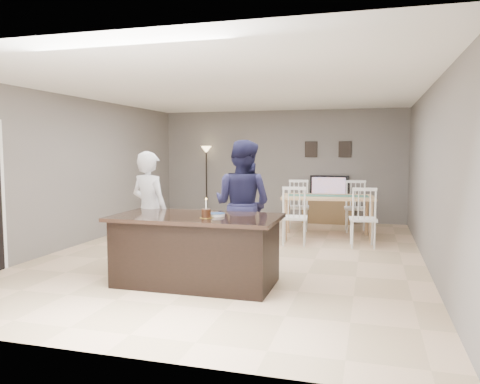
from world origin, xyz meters
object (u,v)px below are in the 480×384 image
(tv_console, at_px, (328,211))
(woman, at_px, (150,211))
(man, at_px, (242,204))
(birthday_cake, at_px, (206,213))
(kitchen_island, at_px, (196,250))
(dining_table, at_px, (328,203))
(plate_stack, at_px, (216,215))
(floor_lamp, at_px, (206,162))
(television, at_px, (329,187))

(tv_console, height_order, woman, woman)
(man, height_order, birthday_cake, man)
(kitchen_island, bearing_deg, man, 70.16)
(woman, relative_size, dining_table, 0.79)
(tv_console, bearing_deg, dining_table, -85.48)
(woman, height_order, plate_stack, woman)
(kitchen_island, relative_size, floor_lamp, 1.17)
(television, distance_m, plate_stack, 5.69)
(woman, bearing_deg, dining_table, -109.14)
(woman, bearing_deg, kitchen_island, 166.30)
(woman, xyz_separation_m, floor_lamp, (-0.94, 5.04, 0.56))
(woman, bearing_deg, birthday_cake, 164.78)
(kitchen_island, height_order, floor_lamp, floor_lamp)
(tv_console, distance_m, television, 0.57)
(television, distance_m, birthday_cake, 5.88)
(television, height_order, dining_table, television)
(plate_stack, distance_m, dining_table, 3.84)
(tv_console, bearing_deg, kitchen_island, -102.16)
(tv_console, distance_m, dining_table, 1.92)
(kitchen_island, xyz_separation_m, woman, (-0.93, 0.55, 0.41))
(tv_console, height_order, birthday_cake, birthday_cake)
(floor_lamp, bearing_deg, man, -64.26)
(tv_console, distance_m, woman, 5.48)
(kitchen_island, distance_m, woman, 1.16)
(floor_lamp, bearing_deg, dining_table, -30.39)
(kitchen_island, height_order, television, television)
(birthday_cake, bearing_deg, tv_console, 80.07)
(kitchen_island, relative_size, man, 1.14)
(kitchen_island, relative_size, television, 2.35)
(woman, bearing_deg, tv_console, -96.26)
(kitchen_island, relative_size, woman, 1.25)
(birthday_cake, bearing_deg, television, 80.19)
(birthday_cake, height_order, plate_stack, birthday_cake)
(birthday_cake, distance_m, floor_lamp, 6.13)
(floor_lamp, bearing_deg, television, 0.93)
(tv_console, xyz_separation_m, woman, (-2.13, -5.02, 0.56))
(television, height_order, floor_lamp, floor_lamp)
(woman, bearing_deg, plate_stack, 173.27)
(man, height_order, floor_lamp, man)
(man, relative_size, plate_stack, 7.94)
(tv_console, relative_size, plate_stack, 5.05)
(kitchen_island, bearing_deg, birthday_cake, -38.54)
(woman, distance_m, dining_table, 3.89)
(television, xyz_separation_m, woman, (-2.13, -5.09, -0.00))
(kitchen_island, bearing_deg, television, 77.99)
(birthday_cake, relative_size, dining_table, 0.11)
(birthday_cake, height_order, floor_lamp, floor_lamp)
(kitchen_island, height_order, plate_stack, plate_stack)
(birthday_cake, bearing_deg, man, 82.24)
(man, height_order, dining_table, man)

